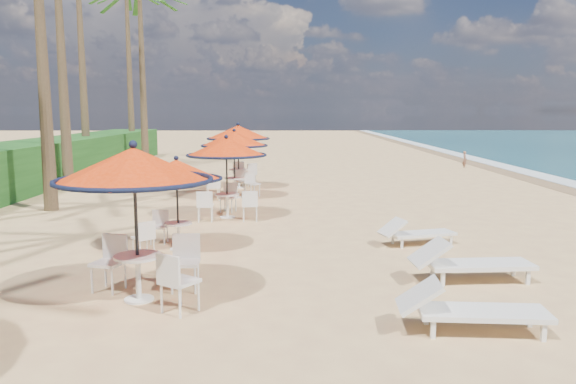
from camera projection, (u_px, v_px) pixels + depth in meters
name	position (u px, v px, depth m)	size (l,w,h in m)	color
ground	(459.00, 300.00, 9.27)	(160.00, 160.00, 0.00)	tan
station_0	(138.00, 184.00, 8.98)	(2.52, 2.52, 2.63)	black
station_1	(174.00, 178.00, 12.37)	(2.03, 2.03, 2.12)	black
station_2	(227.00, 157.00, 16.10)	(2.32, 2.39, 2.42)	black
station_3	(234.00, 147.00, 19.88)	(2.37, 2.40, 2.47)	black
station_4	(239.00, 138.00, 22.44)	(2.52, 2.60, 2.63)	black
lounger_near	(467.00, 308.00, 7.86)	(2.13, 0.80, 0.75)	white
lounger_mid	(467.00, 262.00, 10.20)	(2.25, 0.84, 0.79)	white
lounger_far	(415.00, 232.00, 13.01)	(1.88, 1.03, 0.64)	white
palm_6	(140.00, 2.00, 29.84)	(5.00, 5.00, 9.64)	brown
person	(465.00, 159.00, 30.56)	(0.35, 0.23, 0.96)	brown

